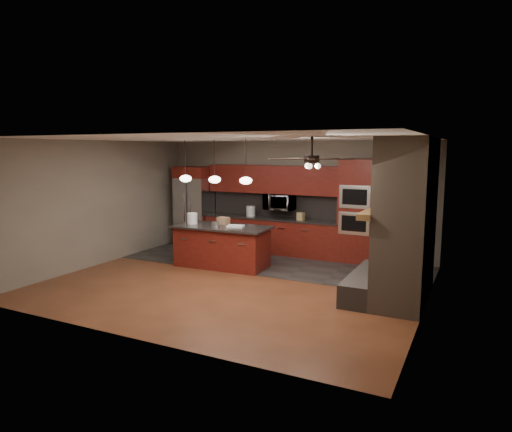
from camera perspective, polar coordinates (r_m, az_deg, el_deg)
The scene contains 22 objects.
ground at distance 9.09m, azimuth -2.46°, elevation -8.28°, with size 7.00×7.00×0.00m, color brown.
ceiling at distance 8.72m, azimuth -2.57°, elevation 9.64°, with size 7.00×6.00×0.02m, color white.
back_wall at distance 11.50m, azimuth 4.72°, elevation 2.32°, with size 7.00×0.02×2.80m, color slate.
right_wall at distance 7.76m, azimuth 20.77°, elevation -1.11°, with size 0.02×6.00×2.80m, color slate.
left_wall at distance 10.91m, azimuth -18.84°, elevation 1.58°, with size 0.02×6.00×2.80m, color slate.
slate_tile_patch at distance 10.65m, azimuth 2.23°, elevation -5.77°, with size 7.00×2.40×0.01m, color #2D2B28.
fireplace_column at distance 8.22m, azimuth 17.81°, elevation -1.19°, with size 1.30×2.10×2.80m.
back_cabinetry at distance 11.51m, azimuth 2.02°, elevation -0.19°, with size 3.59×0.64×2.20m.
oven_tower at distance 10.72m, azimuth 12.57°, elevation 0.58°, with size 0.80×0.63×2.38m.
microwave at distance 11.38m, azimuth 2.96°, elevation 1.77°, with size 0.73×0.41×0.50m, color silver.
refrigerator at distance 12.47m, azimuth -7.69°, elevation 1.22°, with size 0.92×0.75×2.14m.
kitchen_island at distance 10.19m, azimuth -4.31°, elevation -3.78°, with size 2.21×1.07×0.92m.
white_bucket at distance 10.45m, azimuth -7.97°, elevation -0.31°, with size 0.23×0.23×0.25m, color white.
paint_can at distance 10.01m, azimuth -5.05°, elevation -1.03°, with size 0.17×0.17×0.11m, color silver.
paint_tray at distance 9.97m, azimuth -2.58°, elevation -1.26°, with size 0.36×0.25×0.04m, color white.
cardboard_box at distance 10.34m, azimuth -4.10°, elevation -0.59°, with size 0.25×0.18×0.16m, color #946B4C.
counter_bucket at distance 11.70m, azimuth -0.65°, elevation 0.62°, with size 0.23×0.23×0.26m, color silver.
counter_box at distance 11.10m, azimuth 5.62°, elevation -0.03°, with size 0.16×0.13×0.18m, color #A48B55.
pendant_left at distance 10.20m, azimuth -8.79°, elevation 4.67°, with size 0.26×0.26×0.92m.
pendant_center at distance 9.79m, azimuth -5.18°, elevation 4.58°, with size 0.26×0.26×0.92m.
pendant_right at distance 9.42m, azimuth -1.28°, elevation 4.47°, with size 0.26×0.26×0.92m.
ceiling_fan at distance 7.24m, azimuth 6.97°, elevation 7.15°, with size 1.27×1.33×0.41m.
Camera 1 is at (4.21, -7.63, 2.60)m, focal length 32.00 mm.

